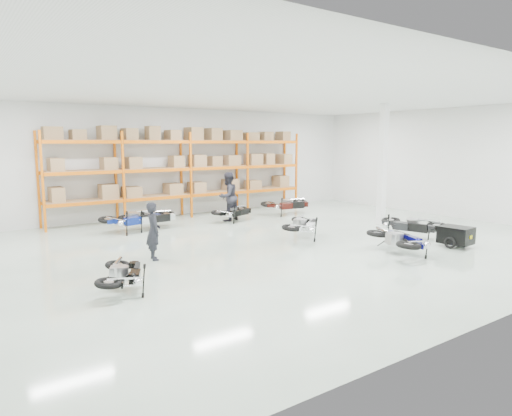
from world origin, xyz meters
TOP-DOWN VIEW (x-y plane):
  - room at (0.00, 0.00)m, footprint 18.00×18.00m
  - pallet_rack at (-0.00, 6.45)m, footprint 11.28×0.98m
  - structural_column at (5.20, 0.50)m, footprint 0.25×0.25m
  - moto_blue_centre at (1.73, -3.06)m, footprint 1.51×2.07m
  - moto_silver_left at (1.10, 0.24)m, footprint 1.96×1.83m
  - moto_black_far_left at (-5.50, -1.78)m, footprint 1.39×1.78m
  - moto_touring_right at (3.94, -1.76)m, footprint 1.36×2.00m
  - trailer at (3.94, -3.36)m, footprint 0.79×1.48m
  - moto_back_a at (-3.06, 4.41)m, footprint 2.08×1.29m
  - moto_back_b at (-2.43, 4.48)m, footprint 1.83×0.94m
  - moto_back_c at (0.91, 4.18)m, footprint 1.77×1.20m
  - moto_back_d at (3.70, 4.33)m, footprint 2.02×1.26m
  - person_left at (-3.96, 0.37)m, footprint 0.45×0.61m
  - person_back at (0.81, 4.44)m, footprint 1.12×0.98m

SIDE VIEW (x-z plane):
  - trailer at x=3.94m, z-range 0.05..0.66m
  - moto_black_far_left at x=-5.50m, z-range -0.03..1.00m
  - moto_back_c at x=0.91m, z-range -0.03..1.01m
  - moto_silver_left at x=1.10m, z-range -0.03..1.13m
  - moto_back_b at x=-2.43m, z-range -0.03..1.14m
  - moto_touring_right at x=3.94m, z-range -0.03..1.15m
  - moto_blue_centre at x=1.73m, z-range -0.03..1.17m
  - moto_back_d at x=3.70m, z-range -0.03..1.18m
  - moto_back_a at x=-3.06m, z-range -0.04..1.22m
  - person_left at x=-3.96m, z-range 0.00..1.54m
  - person_back at x=0.81m, z-range 0.00..1.93m
  - room at x=0.00m, z-range -6.75..11.25m
  - structural_column at x=5.20m, z-range 0.00..4.50m
  - pallet_rack at x=0.00m, z-range 0.45..4.07m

